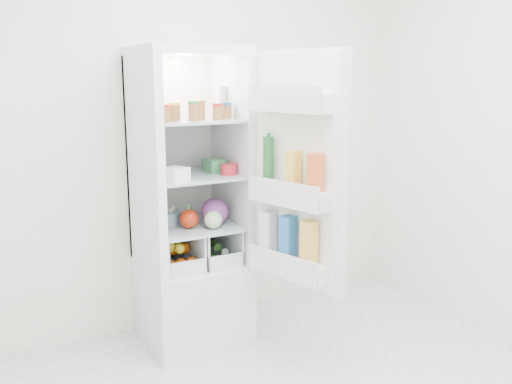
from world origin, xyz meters
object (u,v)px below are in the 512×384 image
red_cabbage (215,212)px  mushroom_bowl (166,218)px  fridge_door (296,178)px  refrigerator (188,235)px

red_cabbage → mushroom_bowl: size_ratio=0.97×
mushroom_bowl → fridge_door: 0.88m
refrigerator → mushroom_bowl: 0.18m
red_cabbage → fridge_door: fridge_door is taller
mushroom_bowl → red_cabbage: bearing=-31.8°
mushroom_bowl → fridge_door: (0.52, -0.65, 0.31)m
refrigerator → red_cabbage: size_ratio=11.05×
refrigerator → fridge_door: 0.85m
refrigerator → red_cabbage: 0.24m
red_cabbage → mushroom_bowl: (-0.25, 0.16, -0.04)m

